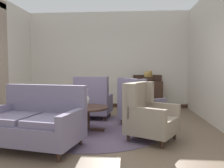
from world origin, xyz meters
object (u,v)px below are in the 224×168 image
coffee_table (87,111)px  sideboard (148,93)px  porcelain_vase (86,99)px  armchair_foreground_right (148,116)px  armchair_back_corner (93,101)px  armchair_near_sideboard (138,106)px  settee (35,123)px  gramophone (149,74)px  side_table (133,102)px

coffee_table → sideboard: sideboard is taller
porcelain_vase → armchair_foreground_right: size_ratio=0.34×
porcelain_vase → armchair_back_corner: armchair_back_corner is taller
armchair_near_sideboard → porcelain_vase: bearing=80.7°
settee → porcelain_vase: bearing=70.7°
armchair_back_corner → armchair_near_sideboard: size_ratio=1.00×
gramophone → coffee_table: bearing=-118.7°
sideboard → armchair_near_sideboard: bearing=-99.4°
armchair_near_sideboard → side_table: (-0.09, 1.12, -0.06)m
porcelain_vase → settee: bearing=-120.9°
armchair_foreground_right → armchair_near_sideboard: bearing=37.9°
side_table → gramophone: 1.41m
sideboard → armchair_foreground_right: bearing=-94.2°
settee → gramophone: bearing=71.6°
porcelain_vase → coffee_table: bearing=-47.9°
porcelain_vase → armchair_foreground_right: (1.23, -0.51, -0.22)m
coffee_table → armchair_near_sideboard: bearing=24.3°
side_table → armchair_foreground_right: bearing=-83.7°
settee → side_table: size_ratio=2.56×
armchair_back_corner → sideboard: 2.20m
coffee_table → settee: 1.23m
armchair_foreground_right → side_table: 2.08m
side_table → gramophone: bearing=65.1°
settee → side_table: settee is taller
porcelain_vase → settee: 1.27m
coffee_table → armchair_near_sideboard: size_ratio=0.79×
armchair_back_corner → gramophone: gramophone is taller
coffee_table → settee: settee is taller
coffee_table → gramophone: bearing=61.3°
armchair_near_sideboard → sideboard: (0.38, 2.31, 0.05)m
armchair_back_corner → sideboard: armchair_back_corner is taller
porcelain_vase → gramophone: gramophone is taller
porcelain_vase → gramophone: bearing=60.3°
side_table → sideboard: bearing=68.6°
armchair_back_corner → armchair_near_sideboard: (1.12, -0.70, 0.01)m
settee → sideboard: (2.11, 3.82, 0.09)m
coffee_table → side_table: (0.97, 1.59, -0.02)m
armchair_foreground_right → side_table: (-0.23, 2.07, -0.04)m
coffee_table → armchair_back_corner: bearing=93.1°
armchair_foreground_right → sideboard: (0.24, 3.26, 0.06)m
porcelain_vase → side_table: bearing=57.1°
settee → armchair_near_sideboard: size_ratio=1.53×
armchair_foreground_right → armchair_near_sideboard: size_ratio=0.97×
armchair_back_corner → gramophone: size_ratio=2.27×
side_table → coffee_table: bearing=-121.3°
armchair_near_sideboard → gramophone: gramophone is taller
porcelain_vase → sideboard: 3.12m
coffee_table → side_table: bearing=58.7°
armchair_foreground_right → armchair_near_sideboard: 0.96m
coffee_table → armchair_near_sideboard: (1.06, 0.48, 0.04)m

